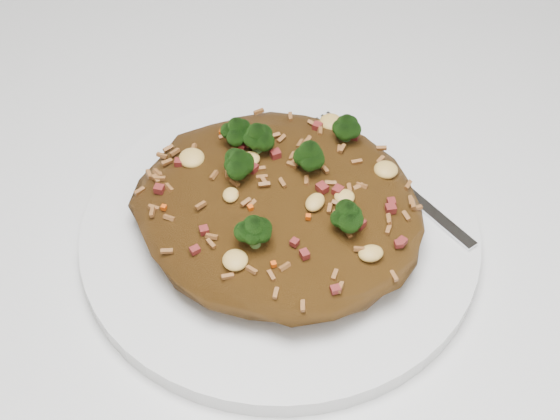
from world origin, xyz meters
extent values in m
cube|color=white|center=(0.00, 0.00, 0.73)|extent=(1.20, 0.80, 0.04)
cylinder|color=#8F6542|center=(-0.54, 0.34, 0.35)|extent=(0.06, 0.06, 0.71)
cylinder|color=white|center=(0.01, 0.00, 0.76)|extent=(0.27, 0.27, 0.01)
ellipsoid|color=brown|center=(0.01, 0.00, 0.78)|extent=(0.20, 0.18, 0.04)
ellipsoid|color=#103206|center=(0.06, 0.00, 0.81)|extent=(0.02, 0.02, 0.02)
ellipsoid|color=#103206|center=(-0.02, 0.00, 0.81)|extent=(0.02, 0.02, 0.02)
ellipsoid|color=#103206|center=(0.03, 0.07, 0.81)|extent=(0.02, 0.02, 0.02)
ellipsoid|color=#103206|center=(-0.03, 0.03, 0.81)|extent=(0.02, 0.02, 0.02)
ellipsoid|color=#103206|center=(0.02, 0.03, 0.81)|extent=(0.02, 0.02, 0.02)
ellipsoid|color=#103206|center=(0.02, -0.04, 0.81)|extent=(0.02, 0.02, 0.02)
ellipsoid|color=#103206|center=(-0.02, 0.03, 0.81)|extent=(0.02, 0.02, 0.02)
cube|color=silver|center=(0.10, 0.06, 0.77)|extent=(0.09, 0.05, 0.00)
cube|color=silver|center=(0.02, 0.10, 0.77)|extent=(0.04, 0.03, 0.00)
camera|label=1|loc=(0.18, -0.30, 1.17)|focal=50.00mm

